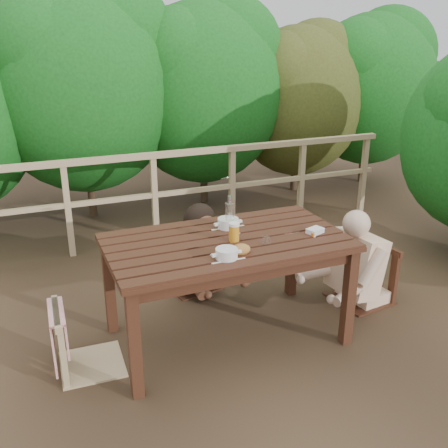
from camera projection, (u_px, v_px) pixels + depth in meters
name	position (u px, v px, depth m)	size (l,w,h in m)	color
ground	(226.00, 336.00, 3.92)	(60.00, 60.00, 0.00)	#463220
table	(227.00, 290.00, 3.78)	(1.70, 0.96, 0.79)	#331A10
chair_left	(86.00, 309.00, 3.42)	(0.44, 0.44, 0.89)	tan
chair_far	(191.00, 243.00, 4.53)	(0.43, 0.43, 0.86)	#331A10
chair_right	(364.00, 251.00, 4.29)	(0.46, 0.46, 0.92)	#331A10
woman	(190.00, 221.00, 4.48)	(0.51, 0.63, 1.26)	black
diner_right	(370.00, 225.00, 4.22)	(0.56, 0.69, 1.38)	beige
railing	(155.00, 199.00, 5.48)	(5.60, 0.10, 1.01)	tan
hedge_row	(155.00, 57.00, 6.16)	(6.60, 1.60, 3.80)	#124E15
soup_near	(227.00, 254.00, 3.32)	(0.25, 0.25, 0.08)	silver
soup_far	(228.00, 224.00, 3.84)	(0.27, 0.27, 0.09)	white
bread_roll	(241.00, 250.00, 3.40)	(0.13, 0.10, 0.08)	olive
beer_glass	(234.00, 233.00, 3.59)	(0.08, 0.08, 0.15)	orange
bottle	(230.00, 214.00, 3.77)	(0.07, 0.07, 0.28)	white
tumbler	(266.00, 241.00, 3.55)	(0.06, 0.06, 0.07)	white
butter_tub	(315.00, 232.00, 3.74)	(0.12, 0.09, 0.05)	silver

